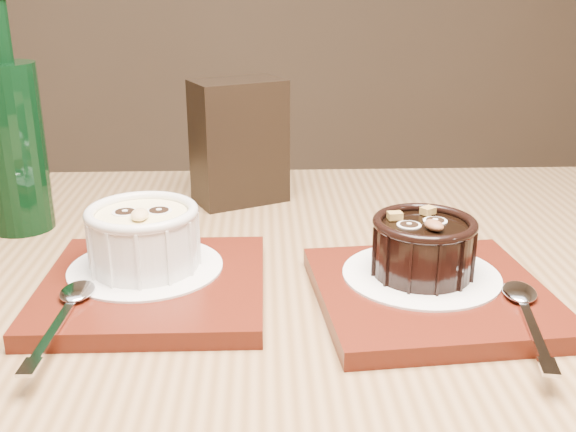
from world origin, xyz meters
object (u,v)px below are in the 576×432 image
at_px(table, 276,406).
at_px(tray_left, 154,287).
at_px(green_bottle, 12,141).
at_px(ramekin_white, 143,235).
at_px(ramekin_dark, 423,244).
at_px(tray_right, 431,295).
at_px(condiment_stand, 239,142).

distance_m(table, tray_left, 0.14).
bearing_deg(green_bottle, ramekin_white, -47.22).
height_order(ramekin_dark, green_bottle, green_bottle).
relative_size(ramekin_white, green_bottle, 0.39).
bearing_deg(tray_left, green_bottle, 130.66).
bearing_deg(tray_left, table, -20.81).
xyz_separation_m(tray_right, green_bottle, (-0.37, 0.21, 0.09)).
relative_size(ramekin_dark, green_bottle, 0.35).
xyz_separation_m(ramekin_white, ramekin_dark, (0.23, -0.04, -0.00)).
bearing_deg(tray_right, tray_left, 170.24).
xyz_separation_m(condiment_stand, green_bottle, (-0.23, -0.07, 0.02)).
xyz_separation_m(ramekin_white, green_bottle, (-0.14, 0.15, 0.05)).
distance_m(tray_left, green_bottle, 0.24).
distance_m(condiment_stand, green_bottle, 0.24).
relative_size(table, tray_right, 6.95).
xyz_separation_m(ramekin_white, tray_right, (0.23, -0.06, -0.04)).
relative_size(condiment_stand, green_bottle, 0.59).
relative_size(table, condiment_stand, 8.94).
distance_m(ramekin_dark, condiment_stand, 0.29).
height_order(ramekin_dark, condiment_stand, condiment_stand).
distance_m(tray_left, ramekin_white, 0.04).
height_order(table, tray_right, tray_right).
bearing_deg(table, tray_left, 159.19).
xyz_separation_m(tray_left, green_bottle, (-0.15, 0.17, 0.09)).
relative_size(tray_left, ramekin_dark, 2.13).
distance_m(ramekin_dark, green_bottle, 0.42).
height_order(tray_right, green_bottle, green_bottle).
bearing_deg(ramekin_white, ramekin_dark, -10.21).
bearing_deg(tray_right, condiment_stand, 117.24).
bearing_deg(ramekin_dark, table, 171.83).
bearing_deg(green_bottle, table, -40.48).
bearing_deg(green_bottle, condiment_stand, 15.99).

